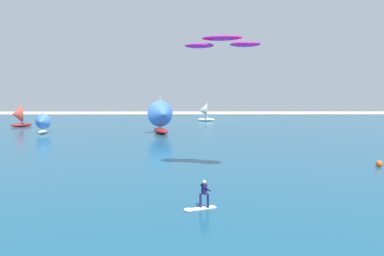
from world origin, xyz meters
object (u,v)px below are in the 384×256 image
(sailboat_mid_left, at_px, (162,117))
(sailboat_near_shore, at_px, (42,123))
(sailboat_mid_right, at_px, (204,112))
(marker_buoy, at_px, (379,163))
(sailboat_trailing, at_px, (18,116))
(kite, at_px, (222,42))
(kitesurfer, at_px, (201,199))

(sailboat_mid_left, bearing_deg, sailboat_near_shore, 177.83)
(sailboat_mid_right, bearing_deg, marker_buoy, -73.96)
(sailboat_mid_right, xyz_separation_m, marker_buoy, (13.81, -48.01, -1.62))
(sailboat_trailing, bearing_deg, sailboat_mid_left, -22.55)
(sailboat_mid_right, bearing_deg, sailboat_near_shore, -138.50)
(sailboat_mid_right, distance_m, marker_buoy, 49.99)
(marker_buoy, bearing_deg, kite, -167.63)
(sailboat_mid_left, distance_m, marker_buoy, 32.50)
(sailboat_mid_left, bearing_deg, kite, -76.55)
(kite, bearing_deg, sailboat_mid_left, 103.45)
(sailboat_trailing, bearing_deg, marker_buoy, -36.99)
(sailboat_near_shore, bearing_deg, marker_buoy, -32.89)
(kitesurfer, distance_m, kite, 13.45)
(sailboat_mid_left, height_order, sailboat_near_shore, sailboat_mid_left)
(sailboat_trailing, bearing_deg, kitesurfer, -56.77)
(kitesurfer, height_order, sailboat_trailing, sailboat_trailing)
(kitesurfer, xyz_separation_m, kite, (1.85, 8.90, 9.91))
(kite, bearing_deg, kitesurfer, -101.74)
(kitesurfer, relative_size, kite, 0.32)
(kite, xyz_separation_m, marker_buoy, (14.29, 3.13, -10.22))
(kite, height_order, sailboat_near_shore, kite)
(kitesurfer, bearing_deg, marker_buoy, 36.71)
(sailboat_trailing, relative_size, sailboat_near_shore, 1.27)
(sailboat_mid_left, relative_size, sailboat_trailing, 1.31)
(marker_buoy, bearing_deg, kitesurfer, -143.29)
(kitesurfer, distance_m, marker_buoy, 20.13)
(sailboat_near_shore, bearing_deg, sailboat_mid_left, -2.17)
(sailboat_mid_right, xyz_separation_m, sailboat_trailing, (-33.62, -12.29, 0.09))
(kite, relative_size, sailboat_near_shore, 1.84)
(sailboat_mid_right, height_order, sailboat_mid_left, sailboat_mid_left)
(sailboat_mid_left, relative_size, marker_buoy, 9.70)
(kite, xyz_separation_m, sailboat_near_shore, (-25.04, 28.57, -8.94))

